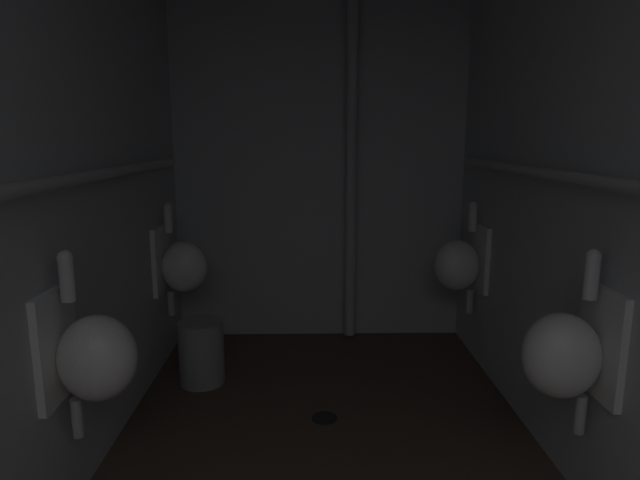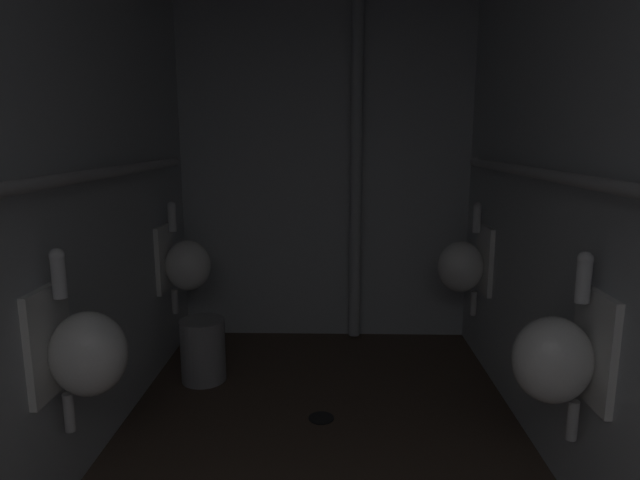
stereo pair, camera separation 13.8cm
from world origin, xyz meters
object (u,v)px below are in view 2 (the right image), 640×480
object	(u,v)px
urinal_right_mid	(558,357)
standpipe_back_wall	(356,175)
urinal_right_far	(464,265)
floor_drain	(322,418)
urinal_left_mid	(83,351)
urinal_left_far	(185,264)
waste_bin	(203,350)

from	to	relation	value
urinal_right_mid	standpipe_back_wall	xyz separation A→B (m)	(-0.69, 1.95, 0.55)
urinal_right_far	floor_drain	bearing A→B (deg)	-140.87
urinal_left_mid	urinal_right_mid	bearing A→B (deg)	-0.48
urinal_left_far	urinal_right_mid	world-z (taller)	same
urinal_left_far	floor_drain	bearing A→B (deg)	-38.73
urinal_right_far	standpipe_back_wall	size ratio (longest dim) A/B	0.31
urinal_right_far	waste_bin	xyz separation A→B (m)	(-1.67, -0.29, -0.49)
standpipe_back_wall	waste_bin	distance (m)	1.61
urinal_left_far	urinal_right_far	size ratio (longest dim) A/B	1.00
urinal_left_far	urinal_right_far	xyz separation A→B (m)	(1.84, 0.01, 0.00)
urinal_left_far	urinal_right_far	bearing A→B (deg)	0.24
urinal_left_mid	urinal_right_mid	distance (m)	1.84
standpipe_back_wall	floor_drain	size ratio (longest dim) A/B	17.38
urinal_left_mid	standpipe_back_wall	bearing A→B (deg)	59.38
urinal_left_far	waste_bin	xyz separation A→B (m)	(0.17, -0.28, -0.49)
urinal_left_mid	standpipe_back_wall	xyz separation A→B (m)	(1.15, 1.94, 0.55)
urinal_right_far	waste_bin	distance (m)	1.77
waste_bin	urinal_left_mid	bearing A→B (deg)	-98.05
urinal_left_mid	waste_bin	world-z (taller)	urinal_left_mid
urinal_right_mid	standpipe_back_wall	world-z (taller)	standpipe_back_wall
urinal_left_mid	standpipe_back_wall	distance (m)	2.32
urinal_left_mid	waste_bin	distance (m)	1.30
urinal_left_mid	urinal_right_far	distance (m)	2.36
standpipe_back_wall	waste_bin	world-z (taller)	standpipe_back_wall
urinal_left_far	standpipe_back_wall	world-z (taller)	standpipe_back_wall
urinal_left_far	urinal_left_mid	bearing A→B (deg)	-90.00
urinal_left_far	waste_bin	distance (m)	0.59
urinal_left_far	floor_drain	xyz separation A→B (m)	(0.92, -0.74, -0.68)
urinal_right_mid	urinal_left_mid	bearing A→B (deg)	179.52
standpipe_back_wall	floor_drain	world-z (taller)	standpipe_back_wall
urinal_right_far	floor_drain	xyz separation A→B (m)	(-0.92, -0.75, -0.68)
urinal_right_far	waste_bin	size ratio (longest dim) A/B	1.91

